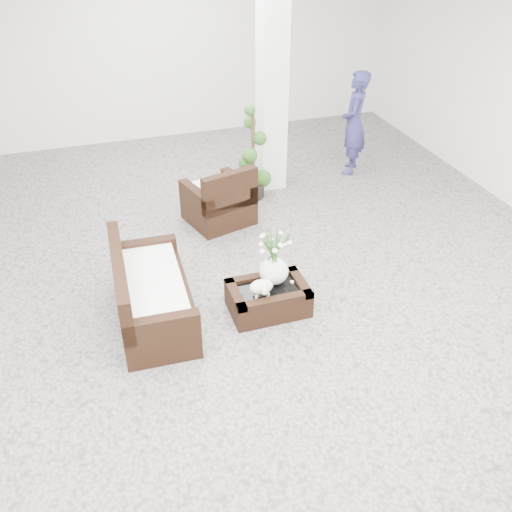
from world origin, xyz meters
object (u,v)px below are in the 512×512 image
object	(u,v)px
coffee_table	(268,299)
loveseat	(152,287)
armchair	(218,193)
topiary	(253,153)

from	to	relation	value
coffee_table	loveseat	distance (m)	1.34
armchair	loveseat	size ratio (longest dim) A/B	0.55
loveseat	coffee_table	bearing A→B (deg)	-99.86
armchair	topiary	bearing A→B (deg)	-156.76
loveseat	topiary	distance (m)	3.25
loveseat	topiary	size ratio (longest dim) A/B	1.11
coffee_table	armchair	distance (m)	2.26
coffee_table	topiary	distance (m)	2.97
armchair	topiary	xyz separation A→B (m)	(0.72, 0.58, 0.29)
armchair	loveseat	world-z (taller)	armchair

